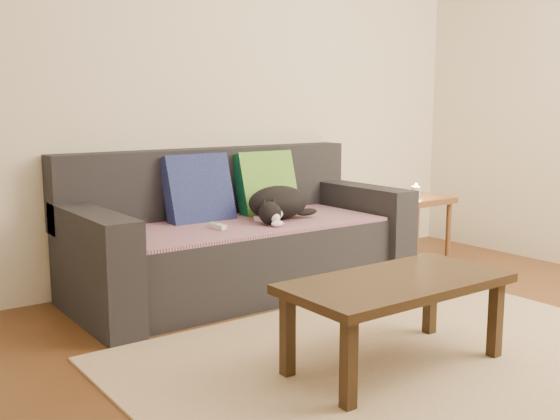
{
  "coord_description": "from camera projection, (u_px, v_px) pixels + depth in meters",
  "views": [
    {
      "loc": [
        -2.13,
        -1.81,
        1.15
      ],
      "look_at": [
        0.05,
        1.2,
        0.55
      ],
      "focal_mm": 42.0,
      "sensor_mm": 36.0,
      "label": 1
    }
  ],
  "objects": [
    {
      "name": "ground",
      "position": [
        432.0,
        370.0,
        2.86
      ],
      "size": [
        4.5,
        4.5,
        0.0
      ],
      "primitive_type": "plane",
      "color": "brown",
      "rests_on": "ground"
    },
    {
      "name": "sofa",
      "position": [
        238.0,
        241.0,
        4.07
      ],
      "size": [
        2.1,
        0.94,
        0.87
      ],
      "color": "#232328",
      "rests_on": "ground"
    },
    {
      "name": "coffee_table",
      "position": [
        396.0,
        290.0,
        2.84
      ],
      "size": [
        1.01,
        0.51,
        0.41
      ],
      "color": "black",
      "rests_on": "rug"
    },
    {
      "name": "cushion_green",
      "position": [
        266.0,
        184.0,
        4.34
      ],
      "size": [
        0.42,
        0.22,
        0.43
      ],
      "primitive_type": "cube",
      "rotation": [
        -0.28,
        0.0,
        0.0
      ],
      "color": "#0D5431",
      "rests_on": "throw_blanket"
    },
    {
      "name": "wii_remote_a",
      "position": [
        218.0,
        226.0,
        3.77
      ],
      "size": [
        0.04,
        0.15,
        0.03
      ],
      "primitive_type": "cube",
      "rotation": [
        0.0,
        0.0,
        1.58
      ],
      "color": "white",
      "rests_on": "throw_blanket"
    },
    {
      "name": "back_wall",
      "position": [
        202.0,
        81.0,
        4.25
      ],
      "size": [
        4.5,
        0.04,
        2.6
      ],
      "primitive_type": "cube",
      "color": "beige",
      "rests_on": "ground"
    },
    {
      "name": "throw_blanket",
      "position": [
        246.0,
        224.0,
        3.98
      ],
      "size": [
        1.66,
        0.74,
        0.02
      ],
      "primitive_type": "cube",
      "color": "#46274A",
      "rests_on": "sofa"
    },
    {
      "name": "cat",
      "position": [
        278.0,
        204.0,
        4.07
      ],
      "size": [
        0.48,
        0.4,
        0.21
      ],
      "rotation": [
        0.0,
        0.0,
        0.11
      ],
      "color": "black",
      "rests_on": "throw_blanket"
    },
    {
      "name": "side_table",
      "position": [
        415.0,
        209.0,
        4.6
      ],
      "size": [
        0.41,
        0.41,
        0.51
      ],
      "color": "brown",
      "rests_on": "ground"
    },
    {
      "name": "wii_remote_b",
      "position": [
        265.0,
        219.0,
        4.0
      ],
      "size": [
        0.07,
        0.15,
        0.03
      ],
      "primitive_type": "cube",
      "rotation": [
        0.0,
        0.0,
        1.82
      ],
      "color": "white",
      "rests_on": "throw_blanket"
    },
    {
      "name": "candle",
      "position": [
        416.0,
        191.0,
        4.58
      ],
      "size": [
        0.06,
        0.06,
        0.09
      ],
      "color": "beige",
      "rests_on": "side_table"
    },
    {
      "name": "cushion_navy",
      "position": [
        198.0,
        190.0,
        4.05
      ],
      "size": [
        0.43,
        0.22,
        0.44
      ],
      "primitive_type": "cube",
      "rotation": [
        -0.29,
        0.0,
        0.0
      ],
      "color": "#121650",
      "rests_on": "throw_blanket"
    },
    {
      "name": "rug",
      "position": [
        406.0,
        359.0,
        2.98
      ],
      "size": [
        2.5,
        1.8,
        0.01
      ],
      "primitive_type": "cube",
      "color": "tan",
      "rests_on": "ground"
    }
  ]
}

